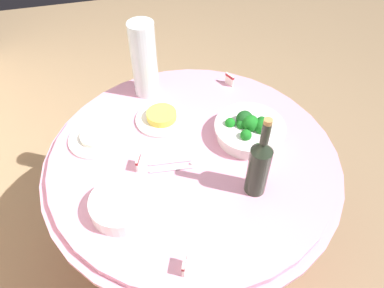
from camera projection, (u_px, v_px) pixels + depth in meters
ground_plane at (192, 245)px, 1.97m from camera, size 6.00×6.00×0.00m
buffet_table at (192, 206)px, 1.69m from camera, size 1.16×1.16×0.74m
broccoli_bowl at (250, 129)px, 1.46m from camera, size 0.28×0.28×0.11m
plate_stack at (121, 205)px, 1.23m from camera, size 0.21×0.21×0.06m
wine_bottle at (259, 166)px, 1.22m from camera, size 0.07×0.07×0.34m
decorative_fruit_vase at (144, 62)px, 1.57m from camera, size 0.11×0.11×0.34m
serving_tongs at (172, 166)px, 1.38m from camera, size 0.06×0.17×0.01m
food_plate_fried_egg at (162, 117)px, 1.54m from camera, size 0.22×0.22×0.04m
food_plate_rice at (96, 138)px, 1.47m from camera, size 0.22×0.22×0.03m
label_placard_front at (184, 265)px, 1.08m from camera, size 0.05×0.03×0.05m
label_placard_mid at (230, 79)px, 1.70m from camera, size 0.05×0.03×0.05m
label_placard_rear at (138, 162)px, 1.36m from camera, size 0.05×0.03×0.05m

